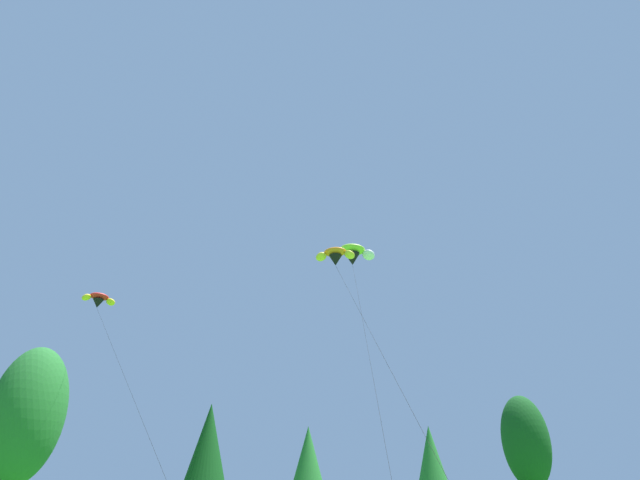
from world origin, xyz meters
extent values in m
ellipsoid|color=#236628|center=(-10.96, 46.40, 7.28)|extent=(5.04, 5.04, 9.41)
cone|color=#0F3D14|center=(2.30, 46.74, 5.65)|extent=(3.57, 3.57, 6.64)
cone|color=#236628|center=(12.51, 49.36, 5.05)|extent=(3.36, 3.36, 5.93)
cone|color=#236628|center=(26.74, 49.42, 5.56)|extent=(3.54, 3.54, 6.53)
ellipsoid|color=#144719|center=(38.81, 47.57, 7.65)|extent=(5.20, 5.20, 9.89)
ellipsoid|color=red|center=(-7.96, 46.66, 16.68)|extent=(1.64, 1.16, 0.71)
ellipsoid|color=yellow|center=(-7.02, 46.81, 16.41)|extent=(0.98, 0.90, 0.85)
ellipsoid|color=yellow|center=(-8.89, 46.51, 16.41)|extent=(0.83, 0.89, 0.85)
cone|color=black|center=(-7.97, 46.74, 16.10)|extent=(0.97, 0.97, 0.73)
cylinder|color=black|center=(-5.99, 36.72, 8.68)|extent=(3.97, 20.05, 14.12)
ellipsoid|color=#93D633|center=(10.80, 37.24, 20.98)|extent=(2.54, 2.00, 1.08)
ellipsoid|color=white|center=(12.14, 36.82, 20.59)|extent=(1.36, 1.43, 1.28)
ellipsoid|color=white|center=(9.46, 37.66, 20.59)|extent=(1.52, 1.46, 1.28)
cone|color=black|center=(10.84, 37.36, 20.12)|extent=(1.58, 1.58, 1.08)
cylinder|color=black|center=(6.26, 28.43, 10.38)|extent=(9.17, 17.87, 18.40)
ellipsoid|color=orange|center=(5.74, 31.06, 16.97)|extent=(1.82, 1.70, 0.72)
ellipsoid|color=yellow|center=(6.53, 30.48, 16.69)|extent=(1.09, 1.05, 0.87)
ellipsoid|color=yellow|center=(4.95, 31.64, 16.69)|extent=(1.08, 1.11, 0.87)
cone|color=black|center=(5.79, 31.13, 16.36)|extent=(1.23, 1.23, 0.75)
cylinder|color=black|center=(3.98, 23.99, 8.80)|extent=(3.64, 14.29, 14.38)
camera|label=1|loc=(-9.06, 3.88, 1.94)|focal=28.11mm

